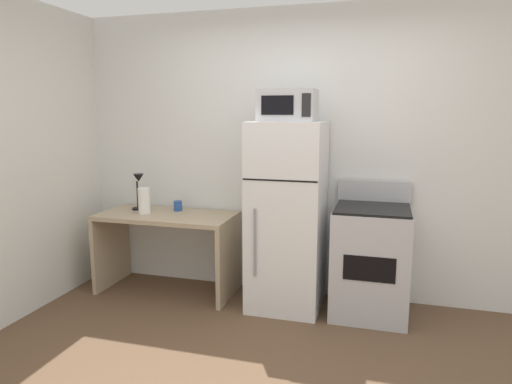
{
  "coord_description": "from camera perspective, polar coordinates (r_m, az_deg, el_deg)",
  "views": [
    {
      "loc": [
        0.68,
        -2.39,
        1.68
      ],
      "look_at": [
        -0.31,
        1.1,
        1.04
      ],
      "focal_mm": 31.66,
      "sensor_mm": 36.0,
      "label": 1
    }
  ],
  "objects": [
    {
      "name": "oven_range",
      "position": [
        3.92,
        14.24,
        -8.37
      ],
      "size": [
        0.62,
        0.61,
        1.1
      ],
      "color": "#B7B7BC",
      "rests_on": "ground"
    },
    {
      "name": "microwave",
      "position": [
        3.77,
        4.06,
        10.85
      ],
      "size": [
        0.46,
        0.35,
        0.26
      ],
      "color": "#B7B7BC",
      "rests_on": "refrigerator"
    },
    {
      "name": "coffee_mug",
      "position": [
        4.4,
        -9.84,
        -1.74
      ],
      "size": [
        0.08,
        0.08,
        0.09
      ],
      "primitive_type": "cylinder",
      "color": "#264C99",
      "rests_on": "desk"
    },
    {
      "name": "refrigerator",
      "position": [
        3.89,
        3.95,
        -3.05
      ],
      "size": [
        0.61,
        0.65,
        1.61
      ],
      "color": "white",
      "rests_on": "ground"
    },
    {
      "name": "desk",
      "position": [
        4.34,
        -11.15,
        -5.53
      ],
      "size": [
        1.27,
        0.6,
        0.75
      ],
      "color": "tan",
      "rests_on": "ground"
    },
    {
      "name": "paper_towel_roll",
      "position": [
        4.33,
        -13.96,
        -1.09
      ],
      "size": [
        0.11,
        0.11,
        0.24
      ],
      "primitive_type": "cylinder",
      "color": "white",
      "rests_on": "desk"
    },
    {
      "name": "desk_lamp",
      "position": [
        4.48,
        -14.65,
        0.81
      ],
      "size": [
        0.14,
        0.12,
        0.35
      ],
      "color": "black",
      "rests_on": "desk"
    },
    {
      "name": "wall_back_white",
      "position": [
        4.17,
        6.43,
        4.69
      ],
      "size": [
        5.0,
        0.1,
        2.6
      ],
      "primitive_type": "cube",
      "color": "silver",
      "rests_on": "ground"
    }
  ]
}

